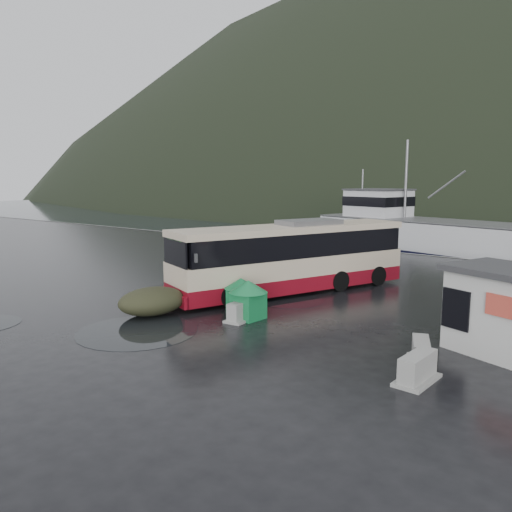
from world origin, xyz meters
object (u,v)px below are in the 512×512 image
Objects in this scene: white_van at (238,286)px; jersey_barrier_b at (417,382)px; jersey_barrier_c at (420,365)px; ticket_kiosk at (507,354)px; waste_bin_right at (248,318)px; jersey_barrier_a at (242,320)px; dome_tent at (153,314)px; waste_bin_left at (241,311)px; fishing_trawler at (432,242)px; coach_bus at (292,291)px.

white_van is 4.27× the size of jersey_barrier_b.
ticket_kiosk is at bearing 53.38° from jersey_barrier_c.
waste_bin_right reaches higher than jersey_barrier_a.
jersey_barrier_c is at bearing 5.56° from dome_tent.
white_van is 12.32m from jersey_barrier_c.
fishing_trawler is (-1.07, 28.10, 0.00)m from waste_bin_left.
dome_tent is 1.89× the size of jersey_barrier_a.
jersey_barrier_a is at bearing -50.44° from waste_bin_left.
waste_bin_left is at bearing -65.65° from white_van.
coach_bus reaches higher than ticket_kiosk.
jersey_barrier_b is at bearing -58.68° from fishing_trawler.
jersey_barrier_b is at bearing -16.18° from waste_bin_right.
waste_bin_right is 9.12m from ticket_kiosk.
coach_bus reaches higher than jersey_barrier_b.
waste_bin_left is (0.33, -4.37, 0.00)m from coach_bus.
jersey_barrier_a is 7.20m from jersey_barrier_c.
coach_bus is 4.38m from waste_bin_left.
coach_bus is 0.48× the size of fishing_trawler.
ticket_kiosk is 2.23× the size of jersey_barrier_b.
white_van is at bearing 130.33° from jersey_barrier_a.
ticket_kiosk is (9.89, 0.97, 0.00)m from waste_bin_left.
waste_bin_right is 0.06× the size of fishing_trawler.
waste_bin_left is 0.40× the size of ticket_kiosk.
waste_bin_right is 0.97× the size of jersey_barrier_b.
waste_bin_left is at bearing 161.14° from jersey_barrier_b.
jersey_barrier_a is 1.00× the size of jersey_barrier_c.
waste_bin_left is 8.86m from jersey_barrier_b.
jersey_barrier_b is at bearing -45.74° from white_van.
dome_tent is at bearing -174.44° from jersey_barrier_c.
dome_tent is 12.92m from ticket_kiosk.
fishing_trawler is (1.47, 30.67, 0.00)m from dome_tent.
coach_bus is 7.85× the size of jersey_barrier_b.
coach_bus is 23.75m from fishing_trawler.
white_van is 4.39× the size of waste_bin_right.
ticket_kiosk is (12.42, 3.54, 0.00)m from dome_tent.
jersey_barrier_a is at bearing 166.30° from jersey_barrier_b.
coach_bus reaches higher than jersey_barrier_c.
dome_tent is 10.61m from jersey_barrier_c.
coach_bus reaches higher than waste_bin_left.
jersey_barrier_c is at bearing -105.95° from ticket_kiosk.
jersey_barrier_b reaches higher than jersey_barrier_a.
waste_bin_right is 1.02× the size of jersey_barrier_c.
dome_tent is (-2.53, -2.57, 0.00)m from waste_bin_left.
ticket_kiosk is 4.12m from jersey_barrier_b.
waste_bin_left is 3.61m from dome_tent.
jersey_barrier_b is (8.38, -2.86, 0.00)m from waste_bin_left.
coach_bus is at bearing 103.90° from waste_bin_right.
coach_bus reaches higher than dome_tent.
waste_bin_left is 1.33m from jersey_barrier_a.
coach_bus is 4.36× the size of dome_tent.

